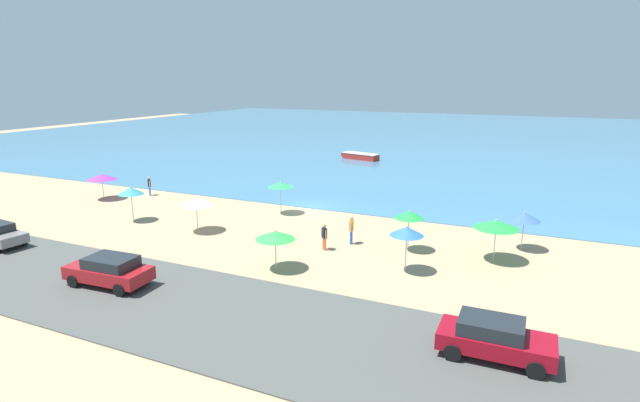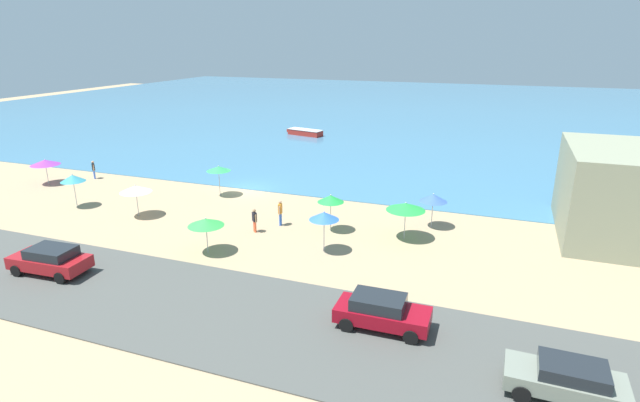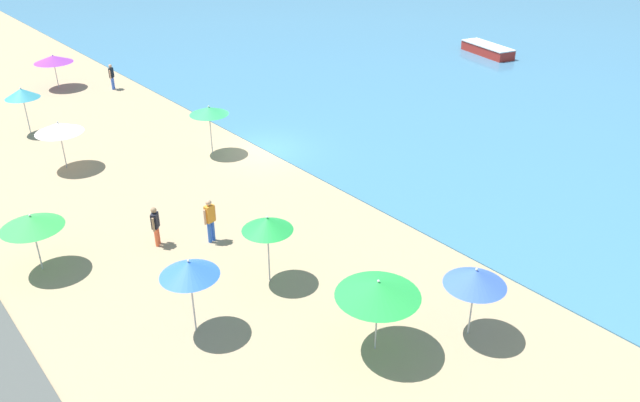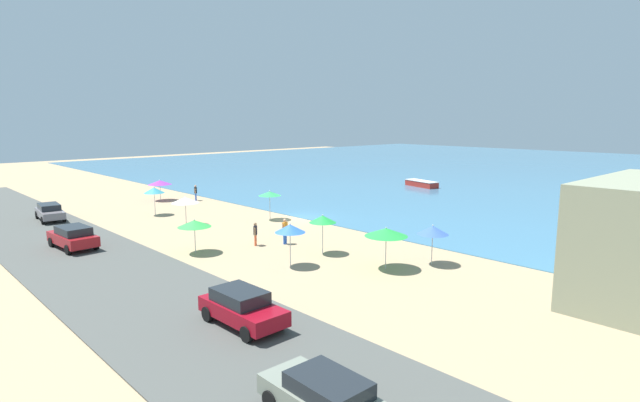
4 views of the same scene
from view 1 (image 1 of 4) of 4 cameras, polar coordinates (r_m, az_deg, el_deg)
The scene contains 18 objects.
ground_plane at distance 39.33m, azimuth -1.15°, elevation -0.86°, with size 160.00×160.00×0.00m, color tan.
sea at distance 91.31m, azimuth 14.12°, elevation 7.24°, with size 150.00×110.00×0.05m, color teal.
coastal_road at distance 25.25m, azimuth -19.46°, elevation -10.30°, with size 80.00×8.00×0.06m, color #4A4C48.
beach_umbrella_0 at distance 34.00m, azimuth -13.97°, elevation -0.09°, with size 2.21×2.21×2.35m.
beach_umbrella_1 at distance 26.44m, azimuth 9.89°, elevation -3.42°, with size 1.77×1.77×2.57m.
beach_umbrella_2 at distance 31.84m, azimuth 22.32°, elevation -1.65°, with size 1.85×1.85×2.39m.
beach_umbrella_3 at distance 29.68m, azimuth 10.16°, elevation -1.55°, with size 1.72×1.72×2.54m.
beach_umbrella_4 at distance 26.60m, azimuth -5.13°, elevation -3.91°, with size 2.13×2.13×2.22m.
beach_umbrella_5 at distance 37.85m, azimuth -20.81°, elevation 1.10°, with size 1.78×1.78×2.56m.
beach_umbrella_6 at distance 45.82m, azimuth -23.68°, elevation 2.54°, with size 2.43×2.43×2.21m.
beach_umbrella_7 at distance 37.48m, azimuth -4.53°, elevation 1.88°, with size 1.92×1.92×2.50m.
beach_umbrella_8 at distance 29.33m, azimuth 19.51°, elevation -2.53°, with size 2.46×2.46×2.44m.
bather_0 at distance 45.99m, azimuth -18.93°, elevation 1.74°, with size 0.45×0.40×1.65m.
bather_1 at distance 29.78m, azimuth 0.49°, elevation -3.97°, with size 0.45×0.41×1.60m.
bather_2 at distance 30.86m, azimuth 3.60°, elevation -3.14°, with size 0.29×0.56×1.77m.
parked_car_0 at distance 26.82m, azimuth -22.94°, elevation -7.29°, with size 4.32×2.15×1.49m.
parked_car_1 at distance 19.87m, azimuth 19.31°, elevation -14.55°, with size 4.12×1.92×1.48m.
skiff_nearshore at distance 62.99m, azimuth 4.62°, elevation 5.13°, with size 5.18×2.56×0.77m.
Camera 1 is at (16.54, -34.23, 10.06)m, focal length 28.00 mm.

